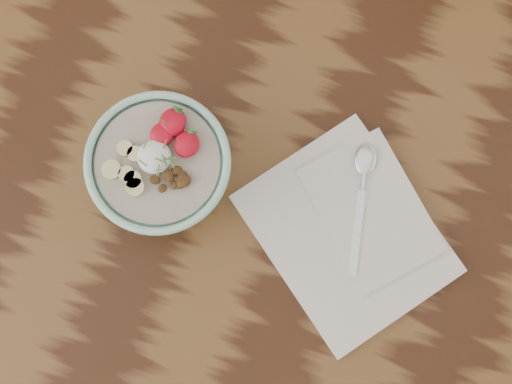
% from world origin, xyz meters
% --- Properties ---
extents(table, '(1.60, 0.90, 0.75)m').
position_xyz_m(table, '(0.00, 0.00, 0.66)').
color(table, '#331A0C').
rests_on(table, ground).
extents(breakfast_bowl, '(0.18, 0.18, 0.12)m').
position_xyz_m(breakfast_bowl, '(-0.00, -0.01, 0.81)').
color(breakfast_bowl, '#9ED5C0').
rests_on(breakfast_bowl, table).
extents(napkin, '(0.32, 0.31, 0.02)m').
position_xyz_m(napkin, '(0.25, 0.01, 0.76)').
color(napkin, silver).
rests_on(napkin, table).
extents(spoon, '(0.06, 0.18, 0.01)m').
position_xyz_m(spoon, '(0.24, 0.07, 0.77)').
color(spoon, silver).
rests_on(spoon, napkin).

